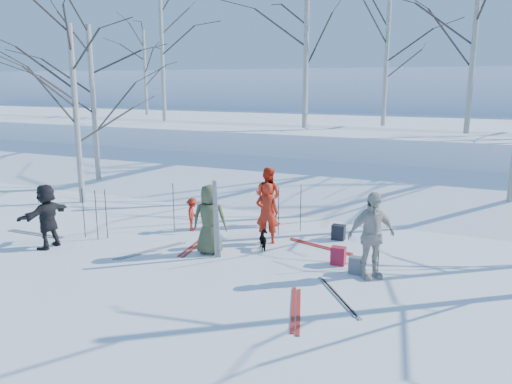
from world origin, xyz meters
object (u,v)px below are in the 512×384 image
at_px(skier_olive_center, 210,219).
at_px(skier_redor_behind, 268,196).
at_px(skier_red_north, 267,213).
at_px(backpack_red, 338,256).
at_px(skier_grey_west, 47,216).
at_px(dog, 265,240).
at_px(skier_cream_east, 371,235).
at_px(skier_red_seated, 193,214).
at_px(backpack_dark, 339,232).
at_px(backpack_grey, 356,265).

xyz_separation_m(skier_olive_center, skier_redor_behind, (0.29, 2.92, -0.01)).
distance_m(skier_red_north, backpack_red, 2.33).
xyz_separation_m(skier_grey_west, dog, (5.03, 2.09, -0.58)).
bearing_deg(dog, skier_olive_center, 1.22).
bearing_deg(skier_olive_center, skier_red_north, -143.28).
distance_m(skier_redor_behind, skier_cream_east, 4.58).
bearing_deg(skier_red_north, backpack_red, 141.38).
bearing_deg(backpack_red, skier_red_seated, 167.90).
bearing_deg(skier_grey_west, skier_red_north, 118.60).
distance_m(skier_olive_center, skier_red_seated, 2.06).
distance_m(dog, backpack_red, 1.98).
relative_size(skier_red_north, backpack_red, 3.81).
xyz_separation_m(backpack_red, backpack_dark, (-0.48, 1.82, -0.01)).
distance_m(skier_olive_center, skier_redor_behind, 2.93).
bearing_deg(skier_grey_west, backpack_dark, 119.67).
bearing_deg(backpack_dark, skier_grey_west, -150.92).
height_order(dog, backpack_red, dog).
height_order(skier_redor_behind, skier_grey_west, skier_redor_behind).
xyz_separation_m(skier_red_seated, backpack_dark, (3.96, 0.87, -0.27)).
xyz_separation_m(skier_redor_behind, dog, (0.81, -2.10, -0.61)).
xyz_separation_m(skier_cream_east, backpack_grey, (-0.31, 0.08, -0.75)).
height_order(dog, backpack_grey, dog).
relative_size(skier_cream_east, backpack_red, 4.46).
distance_m(skier_red_seated, backpack_grey, 5.13).
bearing_deg(skier_cream_east, skier_red_north, 114.11).
relative_size(skier_olive_center, skier_cream_east, 0.91).
xyz_separation_m(skier_redor_behind, backpack_dark, (2.28, -0.58, -0.65)).
distance_m(dog, backpack_dark, 2.13).
relative_size(dog, backpack_dark, 1.39).
relative_size(skier_red_north, skier_cream_east, 0.85).
height_order(skier_red_north, dog, skier_red_north).
bearing_deg(backpack_red, backpack_grey, -37.84).
bearing_deg(backpack_grey, skier_olive_center, -177.90).
relative_size(skier_red_north, skier_grey_west, 0.98).
xyz_separation_m(skier_redor_behind, skier_red_seated, (-1.68, -1.45, -0.38)).
distance_m(backpack_red, backpack_grey, 0.64).
relative_size(skier_olive_center, skier_red_north, 1.07).
height_order(skier_redor_behind, backpack_red, skier_redor_behind).
bearing_deg(backpack_dark, skier_redor_behind, 165.79).
bearing_deg(backpack_red, skier_olive_center, -170.35).
relative_size(skier_grey_west, backpack_grey, 4.29).
xyz_separation_m(skier_red_north, backpack_dark, (1.63, 1.02, -0.60)).
bearing_deg(skier_olive_center, skier_red_seated, -64.21).
bearing_deg(backpack_dark, backpack_grey, -66.02).
relative_size(skier_olive_center, skier_redor_behind, 1.01).
xyz_separation_m(skier_olive_center, backpack_red, (3.06, 0.52, -0.64)).
bearing_deg(backpack_dark, skier_cream_east, -60.54).
distance_m(skier_cream_east, backpack_grey, 0.81).
bearing_deg(skier_red_seated, skier_cream_east, -128.20).
xyz_separation_m(skier_red_seated, skier_cream_east, (5.25, -1.42, 0.47)).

